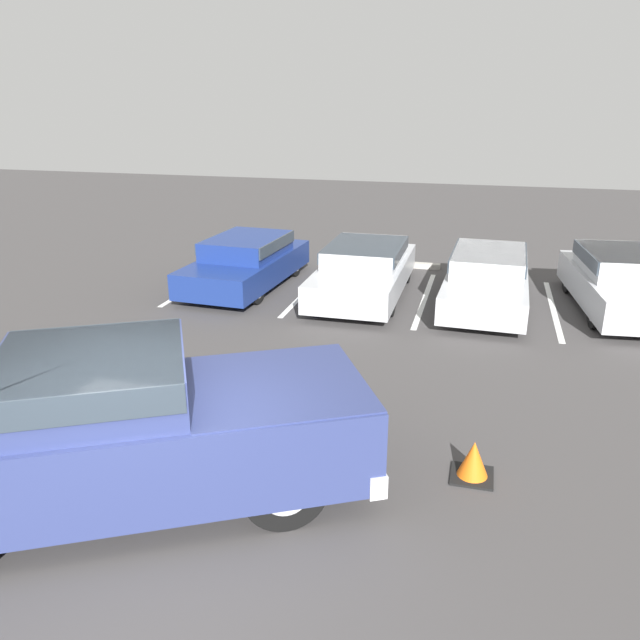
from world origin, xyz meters
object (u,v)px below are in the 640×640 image
object	(u,v)px
traffic_cone	(473,461)
wheel_stop_curb	(408,265)
parked_sedan_b	(365,268)
parked_sedan_c	(487,276)
parked_sedan_d	(621,280)
parked_sedan_a	(246,260)
pickup_truck	(127,428)

from	to	relation	value
traffic_cone	wheel_stop_curb	world-z (taller)	traffic_cone
parked_sedan_b	wheel_stop_curb	xyz separation A→B (m)	(0.66, 2.80, -0.57)
parked_sedan_c	wheel_stop_curb	distance (m)	3.48
parked_sedan_d	parked_sedan_a	bearing A→B (deg)	-93.83
parked_sedan_c	parked_sedan_d	xyz separation A→B (m)	(2.77, 0.24, 0.05)
parked_sedan_c	traffic_cone	xyz separation A→B (m)	(-0.03, -7.09, -0.42)
parked_sedan_a	parked_sedan_d	distance (m)	8.45
pickup_truck	parked_sedan_d	bearing A→B (deg)	24.76
parked_sedan_a	wheel_stop_curb	distance (m)	4.58
parked_sedan_b	parked_sedan_d	world-z (taller)	parked_sedan_d
parked_sedan_b	traffic_cone	distance (m)	7.53
parked_sedan_b	parked_sedan_c	bearing A→B (deg)	91.46
parked_sedan_c	wheel_stop_curb	world-z (taller)	parked_sedan_c
pickup_truck	parked_sedan_d	distance (m)	10.94
parked_sedan_d	traffic_cone	distance (m)	7.85
parked_sedan_a	parked_sedan_b	distance (m)	2.92
parked_sedan_a	parked_sedan_d	xyz separation A→B (m)	(8.45, 0.32, 0.04)
traffic_cone	pickup_truck	bearing A→B (deg)	-158.83
parked_sedan_b	parked_sedan_a	bearing A→B (deg)	-90.16
wheel_stop_curb	traffic_cone	bearing A→B (deg)	-78.11
parked_sedan_d	parked_sedan_c	bearing A→B (deg)	-91.12
parked_sedan_c	parked_sedan_d	size ratio (longest dim) A/B	1.05
traffic_cone	wheel_stop_curb	xyz separation A→B (m)	(-2.06, 9.81, -0.15)
parked_sedan_a	parked_sedan_b	xyz separation A→B (m)	(2.92, 0.00, -0.00)
traffic_cone	parked_sedan_b	bearing A→B (deg)	111.27
wheel_stop_curb	pickup_truck	bearing A→B (deg)	-98.48
pickup_truck	wheel_stop_curb	world-z (taller)	pickup_truck
parked_sedan_a	pickup_truck	bearing A→B (deg)	15.87
parked_sedan_b	wheel_stop_curb	world-z (taller)	parked_sedan_b
parked_sedan_d	parked_sedan_b	bearing A→B (deg)	-92.72
parked_sedan_a	wheel_stop_curb	bearing A→B (deg)	131.19
wheel_stop_curb	parked_sedan_a	bearing A→B (deg)	-141.99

